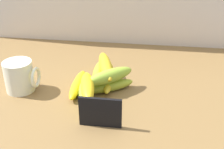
{
  "coord_description": "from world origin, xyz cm",
  "views": [
    {
      "loc": [
        14.48,
        -79.63,
        50.51
      ],
      "look_at": [
        3.54,
        -0.48,
        8.0
      ],
      "focal_mm": 46.91,
      "sensor_mm": 36.0,
      "label": 1
    }
  ],
  "objects": [
    {
      "name": "coffee_mug",
      "position": [
        -24.42,
        -5.23,
        7.85
      ],
      "size": [
        10.33,
        8.83,
        9.7
      ],
      "color": "silver",
      "rests_on": "counter_top"
    },
    {
      "name": "banana_3",
      "position": [
        -7.04,
        -2.34,
        4.67
      ],
      "size": [
        3.51,
        17.6,
        3.34
      ],
      "primitive_type": "ellipsoid",
      "rotation": [
        0.0,
        0.0,
        1.58
      ],
      "color": "yellow",
      "rests_on": "counter_top"
    },
    {
      "name": "banana_4",
      "position": [
        -1.64,
        6.87,
        5.07
      ],
      "size": [
        4.28,
        15.86,
        4.13
      ],
      "primitive_type": "ellipsoid",
      "rotation": [
        0.0,
        0.0,
        4.72
      ],
      "color": "gold",
      "rests_on": "counter_top"
    },
    {
      "name": "banana_5",
      "position": [
        -2.34,
        -9.33,
        8.31
      ],
      "size": [
        7.66,
        16.47,
        3.84
      ],
      "primitive_type": "ellipsoid",
      "rotation": [
        0.0,
        0.0,
        1.82
      ],
      "color": "yellow",
      "rests_on": "banana_2"
    },
    {
      "name": "banana_7",
      "position": [
        0.89,
        3.9,
        8.62
      ],
      "size": [
        9.24,
        20.07,
        3.98
      ],
      "primitive_type": "ellipsoid",
      "rotation": [
        0.0,
        0.0,
        4.99
      ],
      "color": "gold",
      "rests_on": "banana_1"
    },
    {
      "name": "banana_1",
      "position": [
        1.77,
        3.54,
        4.81
      ],
      "size": [
        5.53,
        20.39,
        3.63
      ],
      "primitive_type": "ellipsoid",
      "rotation": [
        0.0,
        0.0,
        4.81
      ],
      "color": "yellow",
      "rests_on": "counter_top"
    },
    {
      "name": "counter_top",
      "position": [
        0.0,
        0.0,
        1.5
      ],
      "size": [
        110.0,
        76.0,
        3.0
      ],
      "primitive_type": "cube",
      "color": "brown",
      "rests_on": "ground"
    },
    {
      "name": "chalkboard_sign",
      "position": [
        3.19,
        -19.64,
        6.86
      ],
      "size": [
        11.0,
        1.8,
        8.4
      ],
      "color": "black",
      "rests_on": "counter_top"
    },
    {
      "name": "banana_2",
      "position": [
        -3.22,
        -9.43,
        4.69
      ],
      "size": [
        9.7,
        20.89,
        3.39
      ],
      "primitive_type": "ellipsoid",
      "rotation": [
        0.0,
        0.0,
        1.89
      ],
      "color": "#90B02E",
      "rests_on": "counter_top"
    },
    {
      "name": "banana_6",
      "position": [
        3.13,
        -2.58,
        8.55
      ],
      "size": [
        14.9,
        13.7,
        4.18
      ],
      "primitive_type": "ellipsoid",
      "rotation": [
        0.0,
        0.0,
        0.71
      ],
      "color": "#92B534",
      "rests_on": "banana_0"
    },
    {
      "name": "banana_0",
      "position": [
        2.76,
        -2.17,
        4.73
      ],
      "size": [
        15.89,
        11.15,
        3.46
      ],
      "primitive_type": "ellipsoid",
      "rotation": [
        0.0,
        0.0,
        0.52
      ],
      "color": "#A1B62F",
      "rests_on": "counter_top"
    }
  ]
}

